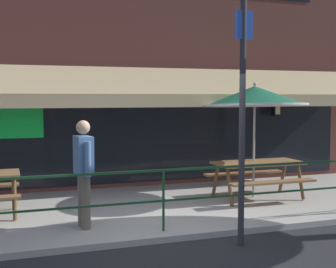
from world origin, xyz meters
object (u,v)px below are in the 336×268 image
Objects in this scene: patio_umbrella_centre at (255,97)px; street_sign_pole at (243,90)px; picnic_table_centre at (258,169)px; pedestrian_walking at (84,168)px.

patio_umbrella_centre is 2.97m from street_sign_pole.
patio_umbrella_centre is (0.00, 0.18, 1.47)m from picnic_table_centre.
patio_umbrella_centre reaches higher than picnic_table_centre.
street_sign_pole is at bearing -123.02° from patio_umbrella_centre.
picnic_table_centre is 3.23m from street_sign_pole.
street_sign_pole reaches higher than patio_umbrella_centre.
pedestrian_walking is at bearing -165.25° from picnic_table_centre.
patio_umbrella_centre is 1.39× the size of pedestrian_walking.
patio_umbrella_centre is at bearing 56.98° from street_sign_pole.
street_sign_pole is (-1.62, -2.31, 1.57)m from picnic_table_centre.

